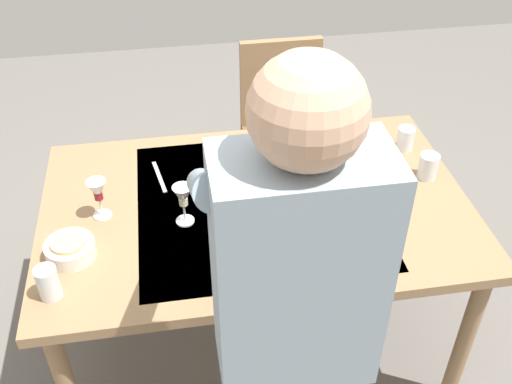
# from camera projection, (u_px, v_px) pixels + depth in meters

# --- Properties ---
(ground_plane) EXTENTS (6.00, 6.00, 0.00)m
(ground_plane) POSITION_uv_depth(u_px,v_px,m) (256.00, 335.00, 2.62)
(ground_plane) COLOR #66605B
(dining_table) EXTENTS (1.53, 0.98, 0.74)m
(dining_table) POSITION_uv_depth(u_px,v_px,m) (256.00, 218.00, 2.20)
(dining_table) COLOR #93704C
(dining_table) RESTS_ON ground_plane
(chair_near) EXTENTS (0.40, 0.40, 0.91)m
(chair_near) POSITION_uv_depth(u_px,v_px,m) (283.00, 121.00, 3.00)
(chair_near) COLOR brown
(chair_near) RESTS_ON ground_plane
(person_server) EXTENTS (0.42, 0.61, 1.69)m
(person_server) POSITION_uv_depth(u_px,v_px,m) (292.00, 331.00, 1.44)
(person_server) COLOR #2D2D38
(person_server) RESTS_ON ground_plane
(wine_bottle) EXTENTS (0.07, 0.07, 0.30)m
(wine_bottle) POSITION_uv_depth(u_px,v_px,m) (244.00, 253.00, 1.80)
(wine_bottle) COLOR black
(wine_bottle) RESTS_ON dining_table
(wine_glass_left) EXTENTS (0.07, 0.07, 0.15)m
(wine_glass_left) POSITION_uv_depth(u_px,v_px,m) (98.00, 192.00, 2.04)
(wine_glass_left) COLOR white
(wine_glass_left) RESTS_ON dining_table
(wine_glass_right) EXTENTS (0.07, 0.07, 0.15)m
(wine_glass_right) POSITION_uv_depth(u_px,v_px,m) (183.00, 198.00, 2.01)
(wine_glass_right) COLOR white
(wine_glass_right) RESTS_ON dining_table
(water_cup_near_left) EXTENTS (0.07, 0.07, 0.10)m
(water_cup_near_left) POSITION_uv_depth(u_px,v_px,m) (428.00, 166.00, 2.25)
(water_cup_near_left) COLOR silver
(water_cup_near_left) RESTS_ON dining_table
(water_cup_near_right) EXTENTS (0.07, 0.07, 0.10)m
(water_cup_near_right) POSITION_uv_depth(u_px,v_px,m) (405.00, 139.00, 2.40)
(water_cup_near_right) COLOR silver
(water_cup_near_right) RESTS_ON dining_table
(water_cup_far_left) EXTENTS (0.07, 0.07, 0.11)m
(water_cup_far_left) POSITION_uv_depth(u_px,v_px,m) (48.00, 283.00, 1.78)
(water_cup_far_left) COLOR silver
(water_cup_far_left) RESTS_ON dining_table
(serving_bowl_pasta) EXTENTS (0.30, 0.30, 0.07)m
(serving_bowl_pasta) POSITION_uv_depth(u_px,v_px,m) (289.00, 230.00, 2.00)
(serving_bowl_pasta) COLOR white
(serving_bowl_pasta) RESTS_ON dining_table
(side_bowl_salad) EXTENTS (0.18, 0.18, 0.07)m
(side_bowl_salad) POSITION_uv_depth(u_px,v_px,m) (305.00, 143.00, 2.40)
(side_bowl_salad) COLOR white
(side_bowl_salad) RESTS_ON dining_table
(side_bowl_bread) EXTENTS (0.16, 0.16, 0.07)m
(side_bowl_bread) POSITION_uv_depth(u_px,v_px,m) (70.00, 248.00, 1.93)
(side_bowl_bread) COLOR white
(side_bowl_bread) RESTS_ON dining_table
(dinner_plate_near) EXTENTS (0.23, 0.23, 0.01)m
(dinner_plate_near) POSITION_uv_depth(u_px,v_px,m) (237.00, 159.00, 2.36)
(dinner_plate_near) COLOR white
(dinner_plate_near) RESTS_ON dining_table
(dinner_plate_far) EXTENTS (0.23, 0.23, 0.01)m
(dinner_plate_far) POSITION_uv_depth(u_px,v_px,m) (364.00, 165.00, 2.33)
(dinner_plate_far) COLOR white
(dinner_plate_far) RESTS_ON dining_table
(table_knife) EXTENTS (0.05, 0.20, 0.00)m
(table_knife) POSITION_uv_depth(u_px,v_px,m) (159.00, 177.00, 2.28)
(table_knife) COLOR silver
(table_knife) RESTS_ON dining_table
(table_fork) EXTENTS (0.04, 0.18, 0.00)m
(table_fork) POSITION_uv_depth(u_px,v_px,m) (357.00, 211.00, 2.12)
(table_fork) COLOR silver
(table_fork) RESTS_ON dining_table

